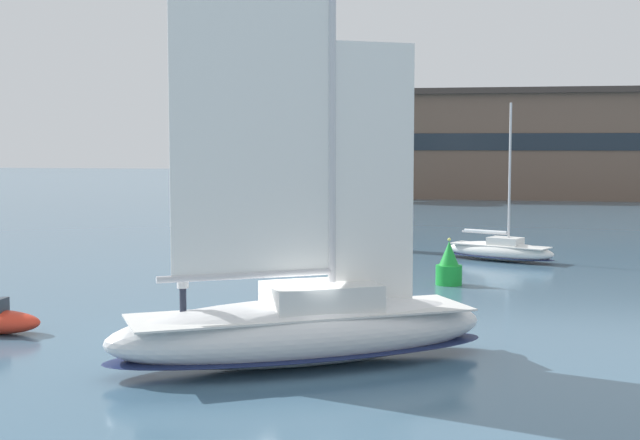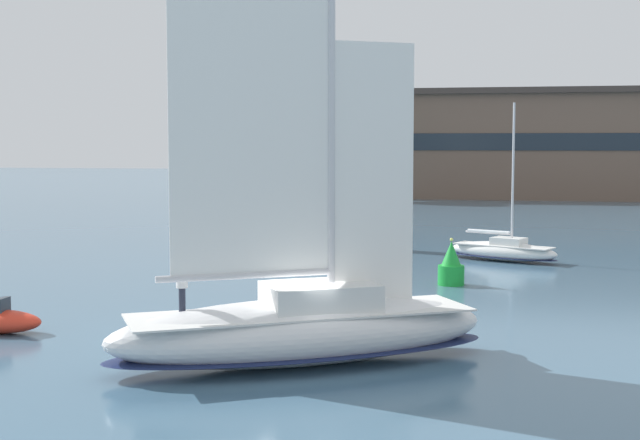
% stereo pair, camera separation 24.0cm
% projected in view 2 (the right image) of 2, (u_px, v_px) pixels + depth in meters
% --- Properties ---
extents(ground_plane, '(400.00, 400.00, 0.00)m').
position_uv_depth(ground_plane, '(302.00, 364.00, 27.15)').
color(ground_plane, '#42667F').
extents(waterfront_building, '(37.35, 13.39, 13.24)m').
position_uv_depth(waterfront_building, '(507.00, 144.00, 110.22)').
color(waterfront_building, brown).
rests_on(waterfront_building, ground).
extents(tree_shore_center, '(6.03, 6.03, 12.42)m').
position_uv_depth(tree_shore_center, '(355.00, 126.00, 104.09)').
color(tree_shore_center, '#4C3828').
rests_on(tree_shore_center, ground).
extents(sailboat_main, '(12.10, 8.82, 16.48)m').
position_uv_depth(sailboat_main, '(302.00, 323.00, 27.05)').
color(sailboat_main, silver).
rests_on(sailboat_main, ground).
extents(sailboat_moored_mid_channel, '(6.68, 4.49, 9.00)m').
position_uv_depth(sailboat_moored_mid_channel, '(503.00, 250.00, 50.92)').
color(sailboat_moored_mid_channel, white).
rests_on(sailboat_moored_mid_channel, ground).
extents(sailboat_moored_far_slip, '(6.05, 5.51, 8.82)m').
position_uv_depth(sailboat_moored_far_slip, '(355.00, 237.00, 57.07)').
color(sailboat_moored_far_slip, maroon).
rests_on(sailboat_moored_far_slip, ground).
extents(channel_buoy, '(1.25, 1.25, 2.25)m').
position_uv_depth(channel_buoy, '(451.00, 266.00, 42.25)').
color(channel_buoy, green).
rests_on(channel_buoy, ground).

